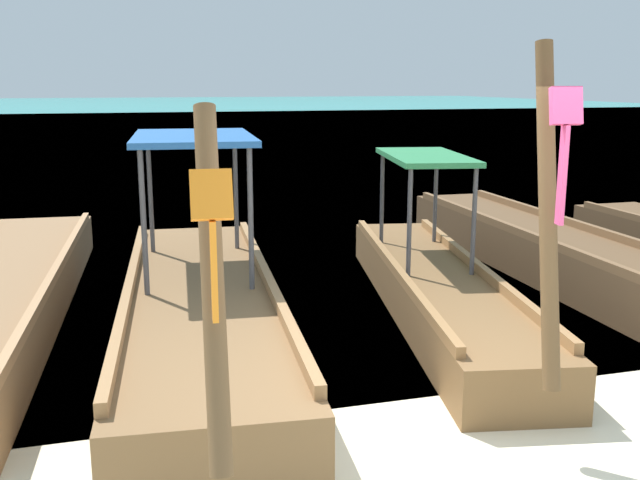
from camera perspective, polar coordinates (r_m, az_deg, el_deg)
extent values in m
plane|color=beige|center=(5.10, 10.15, -17.62)|extent=(120.00, 120.00, 0.00)
plane|color=teal|center=(65.17, -14.26, 9.72)|extent=(120.00, 120.00, 0.00)
cube|color=#AF7F52|center=(8.38, -19.92, -2.08)|extent=(0.49, 6.38, 0.10)
cube|color=brown|center=(7.10, -9.32, -6.09)|extent=(1.87, 5.93, 0.62)
cube|color=#9F7246|center=(7.01, -14.73, -3.50)|extent=(0.54, 5.36, 0.10)
cube|color=#9F7246|center=(7.03, -4.12, -3.06)|extent=(0.54, 5.36, 0.10)
cylinder|color=brown|center=(3.77, -8.42, -3.47)|extent=(0.19, 0.80, 1.83)
cube|color=orange|center=(3.49, -8.53, 3.52)|extent=(0.21, 0.16, 0.25)
cube|color=orange|center=(3.54, -8.32, -2.45)|extent=(0.04, 0.08, 0.50)
cylinder|color=#4C4C51|center=(6.72, -13.68, 1.28)|extent=(0.05, 0.05, 1.33)
cylinder|color=#4C4C51|center=(6.74, -5.46, 1.61)|extent=(0.05, 0.05, 1.33)
cylinder|color=#4C4C51|center=(8.44, -13.18, 3.51)|extent=(0.05, 0.05, 1.33)
cylinder|color=#4C4C51|center=(8.46, -6.63, 3.77)|extent=(0.05, 0.05, 1.33)
cube|color=#235BA3|center=(7.49, -9.95, 7.93)|extent=(1.33, 2.04, 0.06)
cube|color=brown|center=(8.17, 9.09, -4.12)|extent=(2.01, 5.65, 0.48)
cube|color=#996C3F|center=(7.99, 5.95, -2.23)|extent=(1.02, 5.05, 0.10)
cube|color=#996C3F|center=(8.21, 12.28, -2.04)|extent=(1.02, 5.05, 0.10)
cylinder|color=brown|center=(5.17, 17.46, 1.85)|extent=(0.24, 0.65, 2.34)
cube|color=#F24C8C|center=(4.94, 18.75, 9.95)|extent=(0.22, 0.15, 0.25)
cube|color=#F24C8C|center=(4.96, 18.49, 4.83)|extent=(0.04, 0.08, 0.65)
cylinder|color=#4C4C51|center=(7.76, 7.04, 1.35)|extent=(0.06, 0.06, 1.17)
cylinder|color=#4C4C51|center=(7.94, 11.99, 1.41)|extent=(0.06, 0.06, 1.17)
cylinder|color=#4C4C51|center=(9.37, 4.89, 3.28)|extent=(0.06, 0.06, 1.17)
cylinder|color=#4C4C51|center=(9.52, 9.06, 3.31)|extent=(0.06, 0.06, 1.17)
cube|color=#2D844C|center=(8.56, 8.27, 6.48)|extent=(1.18, 1.99, 0.06)
cube|color=brown|center=(10.28, 17.22, -0.85)|extent=(1.27, 6.55, 0.57)
cube|color=brown|center=(9.95, 14.83, 0.86)|extent=(0.24, 6.00, 0.10)
cube|color=brown|center=(10.48, 19.72, 1.11)|extent=(0.24, 6.00, 0.10)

